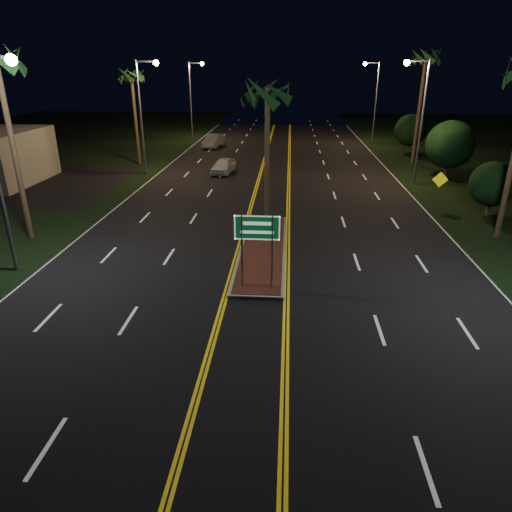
# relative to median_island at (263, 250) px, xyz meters

# --- Properties ---
(ground) EXTENTS (120.00, 120.00, 0.00)m
(ground) POSITION_rel_median_island_xyz_m (0.00, -7.00, -0.08)
(ground) COLOR black
(ground) RESTS_ON ground
(median_island) EXTENTS (2.25, 10.25, 0.17)m
(median_island) POSITION_rel_median_island_xyz_m (0.00, 0.00, 0.00)
(median_island) COLOR gray
(median_island) RESTS_ON ground
(highway_sign) EXTENTS (1.80, 0.08, 3.20)m
(highway_sign) POSITION_rel_median_island_xyz_m (0.00, -4.20, 2.32)
(highway_sign) COLOR gray
(highway_sign) RESTS_ON ground
(streetlight_left_mid) EXTENTS (1.91, 0.44, 9.00)m
(streetlight_left_mid) POSITION_rel_median_island_xyz_m (-10.61, 17.00, 5.57)
(streetlight_left_mid) COLOR gray
(streetlight_left_mid) RESTS_ON ground
(streetlight_left_far) EXTENTS (1.91, 0.44, 9.00)m
(streetlight_left_far) POSITION_rel_median_island_xyz_m (-10.61, 37.00, 5.57)
(streetlight_left_far) COLOR gray
(streetlight_left_far) RESTS_ON ground
(streetlight_right_mid) EXTENTS (1.91, 0.44, 9.00)m
(streetlight_right_mid) POSITION_rel_median_island_xyz_m (10.61, 15.00, 5.57)
(streetlight_right_mid) COLOR gray
(streetlight_right_mid) RESTS_ON ground
(streetlight_right_far) EXTENTS (1.91, 0.44, 9.00)m
(streetlight_right_far) POSITION_rel_median_island_xyz_m (10.61, 35.00, 5.57)
(streetlight_right_far) COLOR gray
(streetlight_right_far) RESTS_ON ground
(palm_median) EXTENTS (2.40, 2.40, 8.30)m
(palm_median) POSITION_rel_median_island_xyz_m (0.00, 3.50, 7.19)
(palm_median) COLOR #382819
(palm_median) RESTS_ON ground
(palm_left_far) EXTENTS (2.40, 2.40, 8.80)m
(palm_left_far) POSITION_rel_median_island_xyz_m (-12.80, 21.00, 7.66)
(palm_left_far) COLOR #382819
(palm_left_far) RESTS_ON ground
(palm_right_far) EXTENTS (2.40, 2.40, 10.30)m
(palm_right_far) POSITION_rel_median_island_xyz_m (12.80, 23.00, 9.06)
(palm_right_far) COLOR #382819
(palm_right_far) RESTS_ON ground
(shrub_near) EXTENTS (2.70, 2.70, 3.30)m
(shrub_near) POSITION_rel_median_island_xyz_m (13.50, 7.00, 1.86)
(shrub_near) COLOR #382819
(shrub_near) RESTS_ON ground
(shrub_mid) EXTENTS (3.78, 3.78, 4.62)m
(shrub_mid) POSITION_rel_median_island_xyz_m (14.00, 17.00, 2.64)
(shrub_mid) COLOR #382819
(shrub_mid) RESTS_ON ground
(shrub_far) EXTENTS (3.24, 3.24, 3.96)m
(shrub_far) POSITION_rel_median_island_xyz_m (13.80, 29.00, 2.25)
(shrub_far) COLOR #382819
(shrub_far) RESTS_ON ground
(car_near) EXTENTS (2.57, 4.70, 1.49)m
(car_near) POSITION_rel_median_island_xyz_m (-4.40, 17.68, 0.66)
(car_near) COLOR silver
(car_near) RESTS_ON ground
(car_far) EXTENTS (2.80, 5.16, 1.64)m
(car_far) POSITION_rel_median_island_xyz_m (-7.40, 31.05, 0.73)
(car_far) COLOR #9A9BA3
(car_far) RESTS_ON ground
(warning_sign) EXTENTS (0.99, 0.10, 2.37)m
(warning_sign) POSITION_rel_median_island_xyz_m (10.80, 8.31, 1.45)
(warning_sign) COLOR gray
(warning_sign) RESTS_ON ground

